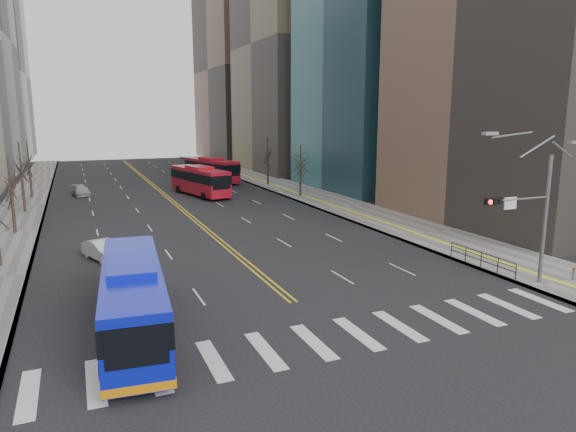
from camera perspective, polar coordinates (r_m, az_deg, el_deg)
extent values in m
plane|color=black|center=(24.89, 5.36, -13.29)|extent=(220.00, 220.00, 0.00)
cube|color=slate|center=(71.58, 0.85, 2.88)|extent=(7.00, 130.00, 0.15)
cube|color=slate|center=(66.00, -27.35, 0.94)|extent=(5.00, 130.00, 0.15)
cube|color=silver|center=(22.54, -26.88, -17.24)|extent=(0.70, 4.00, 0.01)
cube|color=silver|center=(22.43, -20.60, -16.86)|extent=(0.70, 4.00, 0.01)
cube|color=silver|center=(22.57, -14.36, -16.29)|extent=(0.70, 4.00, 0.01)
cube|color=silver|center=(22.96, -8.30, -15.55)|extent=(0.70, 4.00, 0.01)
cube|color=silver|center=(23.57, -2.54, -14.70)|extent=(0.70, 4.00, 0.01)
cube|color=silver|center=(24.40, 2.83, -13.76)|extent=(0.70, 4.00, 0.01)
cube|color=silver|center=(25.43, 7.77, -12.80)|extent=(0.70, 4.00, 0.01)
cube|color=silver|center=(26.62, 12.26, -11.83)|extent=(0.70, 4.00, 0.01)
cube|color=silver|center=(27.97, 16.31, -10.89)|extent=(0.70, 4.00, 0.01)
cube|color=silver|center=(29.44, 19.96, -9.99)|extent=(0.70, 4.00, 0.01)
cube|color=silver|center=(31.02, 23.22, -9.15)|extent=(0.70, 4.00, 0.01)
cube|color=silver|center=(32.70, 26.15, -8.37)|extent=(0.70, 4.00, 0.01)
cube|color=gold|center=(76.39, -14.52, 3.00)|extent=(0.15, 100.00, 0.01)
cube|color=gold|center=(76.45, -14.23, 3.02)|extent=(0.15, 100.00, 0.01)
cube|color=#7B6E55|center=(100.50, 1.54, 18.34)|extent=(20.00, 26.00, 46.00)
cube|color=brown|center=(129.68, -4.92, 15.77)|extent=(18.00, 30.00, 42.00)
cylinder|color=slate|center=(34.59, 26.65, -0.53)|extent=(0.24, 0.24, 8.00)
cylinder|color=slate|center=(32.69, 24.29, 1.73)|extent=(4.50, 0.12, 0.12)
cube|color=black|center=(31.30, 21.84, 1.54)|extent=(1.10, 0.28, 0.38)
cylinder|color=#FF190C|center=(30.94, 21.58, 1.46)|extent=(0.24, 0.08, 0.24)
cylinder|color=black|center=(31.19, 22.04, 1.49)|extent=(0.24, 0.08, 0.24)
cylinder|color=black|center=(31.43, 22.50, 1.53)|extent=(0.24, 0.08, 0.24)
cube|color=silver|center=(32.25, 23.47, 1.31)|extent=(0.90, 0.06, 0.70)
cube|color=#999993|center=(30.53, 21.54, 8.52)|extent=(0.90, 0.35, 0.18)
cube|color=black|center=(37.23, 20.72, -3.82)|extent=(0.04, 6.00, 0.04)
cylinder|color=black|center=(35.34, 23.99, -5.68)|extent=(0.06, 0.06, 1.00)
cylinder|color=black|center=(36.33, 22.28, -5.11)|extent=(0.06, 0.06, 1.00)
cylinder|color=black|center=(37.36, 20.67, -4.56)|extent=(0.06, 0.06, 1.00)
cylinder|color=black|center=(38.41, 19.14, -4.04)|extent=(0.06, 0.06, 1.00)
cylinder|color=black|center=(39.50, 17.70, -3.54)|extent=(0.06, 0.06, 1.00)
cylinder|color=slate|center=(36.82, 29.12, -5.73)|extent=(0.16, 0.16, 0.70)
cylinder|color=#B2140F|center=(36.72, 29.18, -5.16)|extent=(0.17, 0.17, 0.10)
cylinder|color=black|center=(50.93, -28.20, 0.19)|extent=(0.28, 0.28, 3.60)
cylinder|color=black|center=(61.73, -27.32, 2.14)|extent=(0.28, 0.28, 4.00)
cylinder|color=black|center=(72.63, -26.67, 3.28)|extent=(0.28, 0.28, 3.80)
cylinder|color=black|center=(66.22, 1.39, 3.68)|extent=(0.28, 0.28, 3.50)
cylinder|color=black|center=(77.24, -2.25, 4.82)|extent=(0.28, 0.28, 3.75)
cube|color=#0C16C2|center=(25.47, -16.85, -8.67)|extent=(3.67, 12.76, 3.00)
cube|color=black|center=(25.29, -16.92, -7.44)|extent=(3.73, 12.78, 1.07)
cube|color=#0C16C2|center=(24.99, -17.05, -5.21)|extent=(2.46, 4.56, 0.40)
cube|color=orange|center=(25.93, -16.68, -11.39)|extent=(3.73, 12.78, 0.35)
cylinder|color=black|center=(22.30, -19.89, -15.55)|extent=(0.38, 1.02, 1.00)
cylinder|color=black|center=(22.31, -12.92, -15.13)|extent=(0.38, 1.02, 1.00)
cylinder|color=black|center=(29.74, -19.43, -8.72)|extent=(0.38, 1.02, 1.00)
cylinder|color=black|center=(29.75, -14.33, -8.42)|extent=(0.38, 1.02, 1.00)
cube|color=red|center=(68.17, -9.79, 3.91)|extent=(5.33, 12.55, 3.21)
cube|color=black|center=(68.10, -9.81, 4.41)|extent=(5.40, 12.58, 1.14)
cube|color=red|center=(67.98, -9.84, 5.33)|extent=(3.09, 4.66, 0.40)
cylinder|color=black|center=(64.27, -9.37, 2.18)|extent=(0.51, 1.04, 1.00)
cylinder|color=black|center=(65.50, -7.18, 2.41)|extent=(0.51, 1.04, 1.00)
cylinder|color=black|center=(71.34, -12.11, 2.95)|extent=(0.51, 1.04, 1.00)
cylinder|color=black|center=(72.46, -10.09, 3.15)|extent=(0.51, 1.04, 1.00)
cube|color=red|center=(81.86, -8.49, 5.12)|extent=(6.09, 12.53, 3.21)
cube|color=black|center=(81.80, -8.51, 5.54)|extent=(6.15, 12.57, 1.14)
cube|color=red|center=(81.70, -8.53, 6.31)|extent=(3.33, 4.74, 0.40)
cylinder|color=black|center=(77.97, -7.88, 3.77)|extent=(0.57, 1.04, 1.00)
cylinder|color=black|center=(79.42, -6.16, 3.94)|extent=(0.57, 1.04, 1.00)
cylinder|color=black|center=(84.73, -10.63, 4.26)|extent=(0.57, 1.04, 1.00)
cylinder|color=black|center=(86.08, -9.00, 4.41)|extent=(0.57, 1.04, 1.00)
imported|color=silver|center=(39.46, -19.85, -3.60)|extent=(2.98, 4.55, 1.42)
imported|color=black|center=(65.86, -7.28, 2.65)|extent=(2.76, 4.53, 1.44)
imported|color=#9E9FA3|center=(72.12, -22.03, 2.60)|extent=(2.50, 4.75, 1.31)
imported|color=black|center=(87.29, -7.08, 4.59)|extent=(3.12, 4.34, 1.10)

